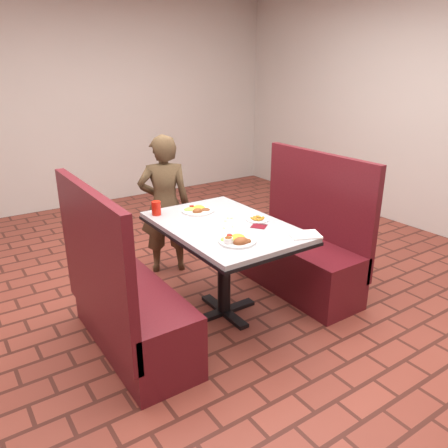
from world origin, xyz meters
The scene contains 15 objects.
room centered at (0.00, 0.00, 1.91)m, with size 7.00×7.04×2.82m.
dining_table centered at (0.00, 0.00, 0.65)m, with size 0.81×1.21×0.75m.
booth_bench_left centered at (-0.80, 0.00, 0.33)m, with size 0.47×1.20×1.17m.
booth_bench_right centered at (0.80, 0.00, 0.33)m, with size 0.47×1.20×1.17m.
diner_person centered at (0.00, 0.97, 0.64)m, with size 0.47×0.31×1.29m, color brown.
near_dinner_plate centered at (-0.13, -0.34, 0.78)m, with size 0.25×0.25×0.08m.
far_dinner_plate centered at (-0.01, 0.36, 0.77)m, with size 0.25×0.25×0.06m.
plantain_plate centered at (0.25, -0.08, 0.76)m, with size 0.17×0.17×0.03m.
maroon_napkin centered at (0.18, -0.18, 0.75)m, with size 0.10×0.10×0.00m, color #5F0E17.
spoon_utensil centered at (0.21, -0.15, 0.75)m, with size 0.01×0.13×0.00m, color silver.
red_tumbler centered at (-0.32, 0.47, 0.80)m, with size 0.07×0.07×0.11m, color red.
paper_napkin centered at (0.33, -0.50, 0.76)m, with size 0.21×0.15×0.01m, color white.
knife_utensil centered at (-0.11, -0.32, 0.76)m, with size 0.01×0.19×0.00m, color silver.
fork_utensil centered at (-0.08, -0.35, 0.76)m, with size 0.01×0.14×0.00m, color silver.
lettuce_shreds centered at (0.04, 0.06, 0.75)m, with size 0.28×0.32×0.00m, color #88AF46, non-canonical shape.
Camera 1 is at (-1.69, -2.49, 1.85)m, focal length 35.00 mm.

